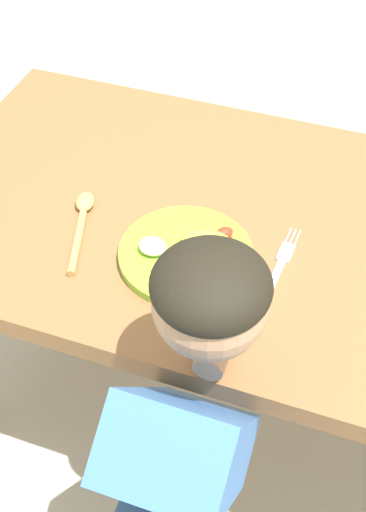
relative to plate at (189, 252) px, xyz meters
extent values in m
plane|color=beige|center=(0.06, 0.12, -0.69)|extent=(8.00, 8.00, 0.00)
cube|color=brown|center=(0.06, 0.12, -0.04)|extent=(1.29, 0.73, 0.04)
cube|color=brown|center=(-0.50, 0.41, -0.37)|extent=(0.05, 0.05, 0.63)
cylinder|color=#7FBF2F|center=(0.00, 0.00, -0.01)|extent=(0.25, 0.25, 0.02)
ellipsoid|color=yellow|center=(0.03, 0.02, 0.02)|extent=(0.10, 0.06, 0.03)
ellipsoid|color=red|center=(0.05, 0.00, 0.02)|extent=(0.04, 0.05, 0.02)
ellipsoid|color=red|center=(0.06, 0.04, 0.01)|extent=(0.03, 0.03, 0.02)
ellipsoid|color=red|center=(0.05, 0.05, 0.01)|extent=(0.04, 0.05, 0.02)
ellipsoid|color=white|center=(-0.06, -0.02, 0.02)|extent=(0.05, 0.04, 0.02)
cube|color=silver|center=(0.16, -0.01, -0.01)|extent=(0.02, 0.12, 0.01)
cube|color=silver|center=(0.17, 0.07, -0.01)|extent=(0.03, 0.05, 0.01)
cylinder|color=silver|center=(0.18, 0.11, -0.01)|extent=(0.01, 0.04, 0.00)
cylinder|color=silver|center=(0.17, 0.11, -0.01)|extent=(0.01, 0.04, 0.00)
cylinder|color=silver|center=(0.16, 0.11, -0.01)|extent=(0.01, 0.04, 0.00)
cylinder|color=tan|center=(-0.21, -0.04, -0.01)|extent=(0.06, 0.16, 0.01)
ellipsoid|color=tan|center=(-0.24, 0.07, 0.00)|extent=(0.05, 0.06, 0.02)
cube|color=#3F72BF|center=(0.11, -0.34, -0.04)|extent=(0.17, 0.31, 0.37)
sphere|color=tan|center=(0.11, -0.24, 0.18)|extent=(0.16, 0.16, 0.16)
ellipsoid|color=black|center=(0.11, -0.24, 0.21)|extent=(0.17, 0.17, 0.09)
cylinder|color=tan|center=(0.11, -0.12, 0.01)|extent=(0.05, 0.24, 0.05)
camera|label=1|loc=(0.27, -0.79, 0.87)|focal=46.63mm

